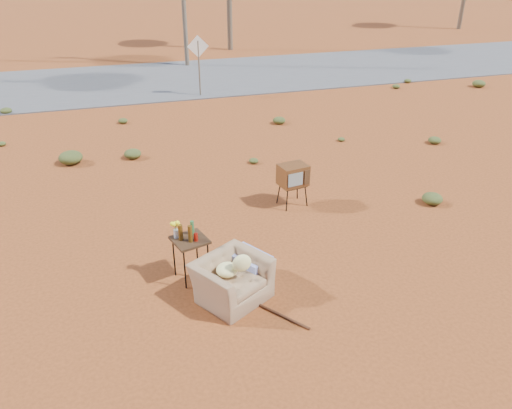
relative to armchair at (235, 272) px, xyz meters
name	(u,v)px	position (x,y,z in m)	size (l,w,h in m)	color
ground	(259,289)	(0.40, 0.03, -0.43)	(140.00, 140.00, 0.00)	#94451D
highway	(151,80)	(0.40, 15.03, -0.41)	(140.00, 7.00, 0.04)	#565659
armchair	(235,272)	(0.00, 0.00, 0.00)	(1.37, 1.30, 0.92)	#8F6E4E
tv_unit	(293,176)	(1.99, 2.68, 0.25)	(0.64, 0.55, 0.92)	black
side_table	(187,237)	(-0.62, 0.69, 0.35)	(0.64, 0.64, 1.06)	#362213
rusty_bar	(262,306)	(0.31, -0.43, -0.41)	(0.05, 0.05, 1.71)	#482713
road_sign	(198,55)	(1.90, 12.03, 1.07)	(0.78, 0.06, 2.19)	brown
scrub_patch	(168,180)	(-0.43, 4.44, -0.29)	(17.49, 8.07, 0.33)	#464A20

